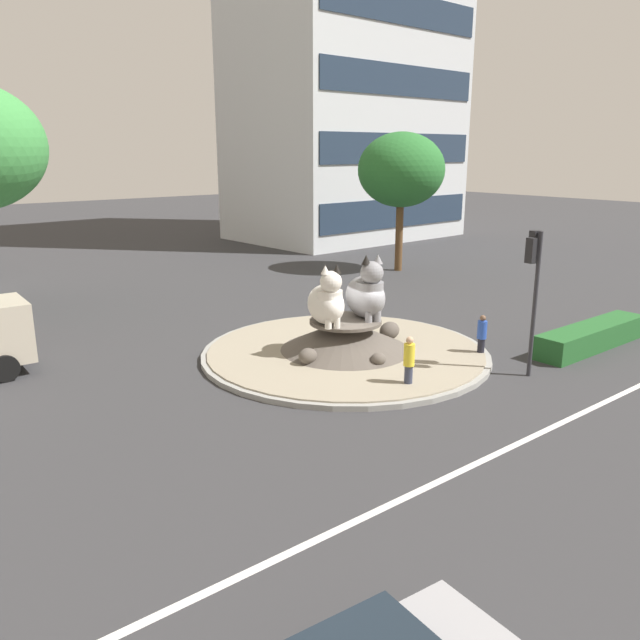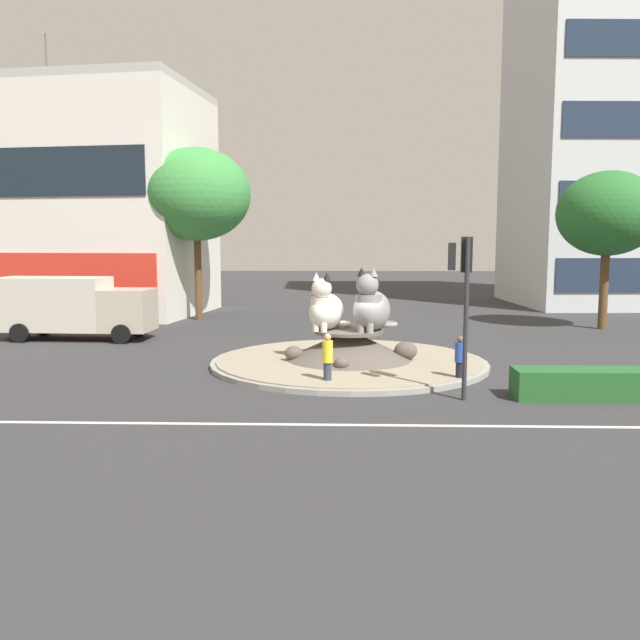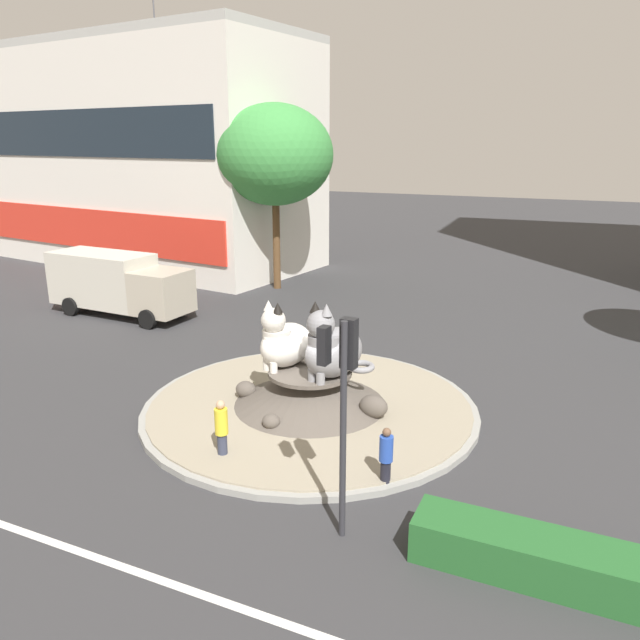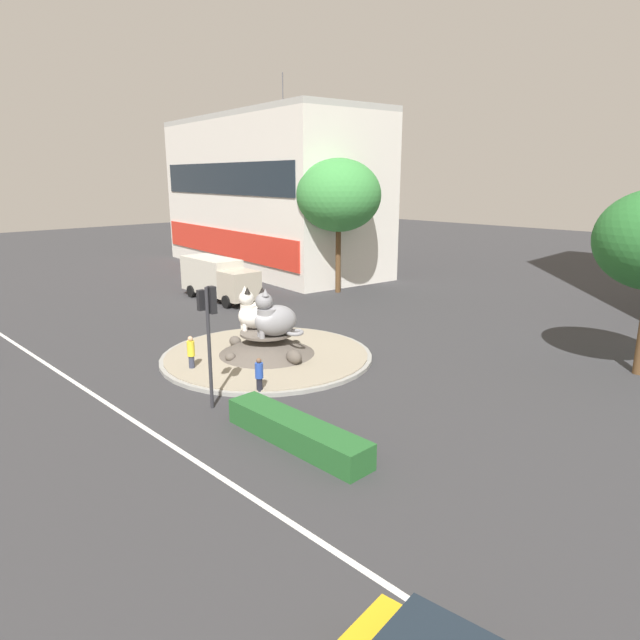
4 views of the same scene
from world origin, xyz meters
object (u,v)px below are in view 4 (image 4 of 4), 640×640
Objects in this scene: second_tree_near_tower at (339,196)px; pedestrian_yellow_shirt at (191,353)px; shophouse_block at (269,194)px; delivery_box_truck at (218,278)px; cat_statue_white at (255,313)px; traffic_light_mast at (209,320)px; cat_statue_grey at (273,318)px; pedestrian_blue_shirt at (259,376)px.

second_tree_near_tower is 5.80× the size of pedestrian_yellow_shirt.
delivery_box_truck is (9.17, -12.46, -5.60)m from shophouse_block.
cat_statue_white is 0.45× the size of traffic_light_mast.
traffic_light_mast reaches higher than delivery_box_truck.
traffic_light_mast is 5.06m from pedestrian_yellow_shirt.
delivery_box_truck is at bearing -94.35° from cat_statue_grey.
cat_statue_grey is 0.33× the size of delivery_box_truck.
cat_statue_grey is at bearing 29.32° from traffic_light_mast.
pedestrian_yellow_shirt is (0.14, -3.87, -1.23)m from cat_statue_white.
shophouse_block is at bearing 128.86° from delivery_box_truck.
pedestrian_yellow_shirt is (-4.04, 1.54, -2.63)m from traffic_light_mast.
shophouse_block is 16.66× the size of pedestrian_blue_shirt.
second_tree_near_tower reaches higher than cat_statue_grey.
traffic_light_mast is at bearing -6.50° from pedestrian_yellow_shirt.
cat_statue_white is at bearing -76.50° from cat_statue_grey.
second_tree_near_tower is at bearing -9.87° from shophouse_block.
cat_statue_grey is at bearing -31.53° from shophouse_block.
shophouse_block is 2.64× the size of second_tree_near_tower.
shophouse_block is (-23.25, 18.88, 4.99)m from cat_statue_grey.
second_tree_near_tower is 1.36× the size of delivery_box_truck.
traffic_light_mast is at bearing -58.44° from second_tree_near_tower.
pedestrian_yellow_shirt is (21.68, -22.55, -6.30)m from shophouse_block.
shophouse_block is at bearing 162.60° from second_tree_near_tower.
pedestrian_blue_shirt is (2.80, -3.13, -1.39)m from cat_statue_grey.
pedestrian_yellow_shirt is 16.09m from delivery_box_truck.
pedestrian_yellow_shirt is at bearing 73.15° from traffic_light_mast.
cat_statue_white is at bearing -60.98° from second_tree_near_tower.
cat_statue_grey is at bearing 81.14° from pedestrian_yellow_shirt.
pedestrian_yellow_shirt is at bearing -36.36° from delivery_box_truck.
pedestrian_yellow_shirt is (8.15, -18.31, -6.53)m from second_tree_near_tower.
second_tree_near_tower is 10.98m from delivery_box_truck.
shophouse_block reaches higher than delivery_box_truck.
pedestrian_blue_shirt is at bearing -5.12° from traffic_light_mast.
cat_statue_white is 1.73m from cat_statue_grey.
cat_statue_grey is 0.09× the size of shophouse_block.
shophouse_block reaches higher than traffic_light_mast.
cat_statue_grey is (1.72, -0.20, 0.08)m from cat_statue_white.
cat_statue_white reaches higher than pedestrian_yellow_shirt.
shophouse_block reaches higher than pedestrian_blue_shirt.
shophouse_block is 16.45m from delivery_box_truck.
shophouse_block is at bearing 155.16° from pedestrian_blue_shirt.
cat_statue_grey is 0.50× the size of traffic_light_mast.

